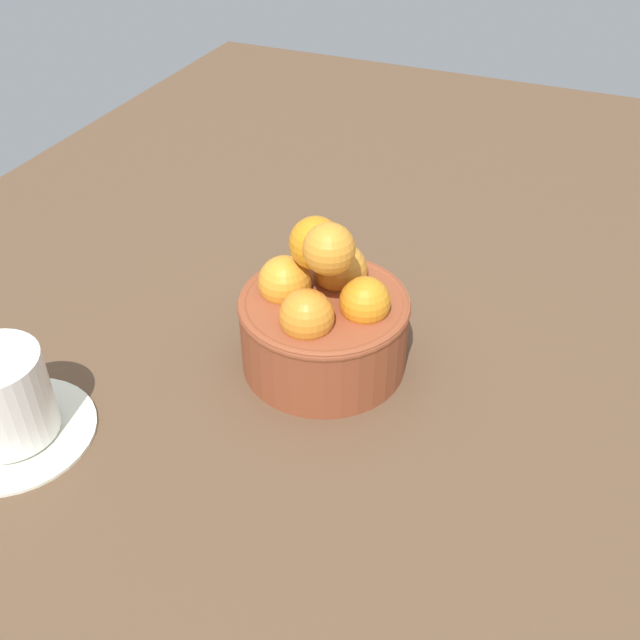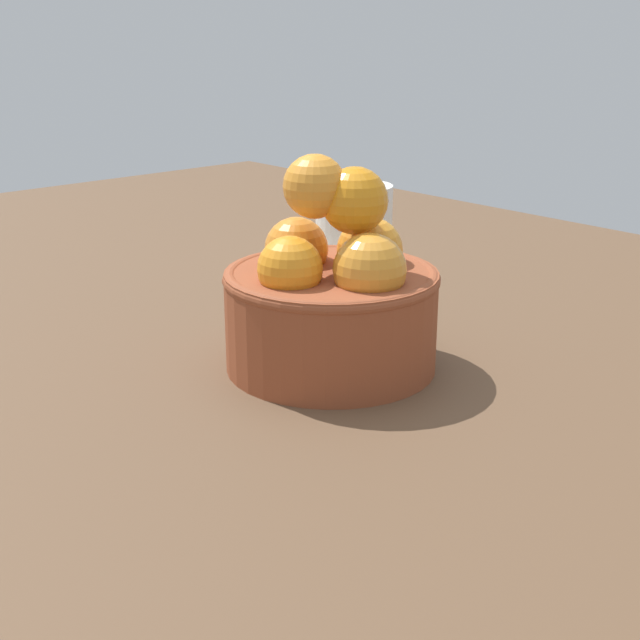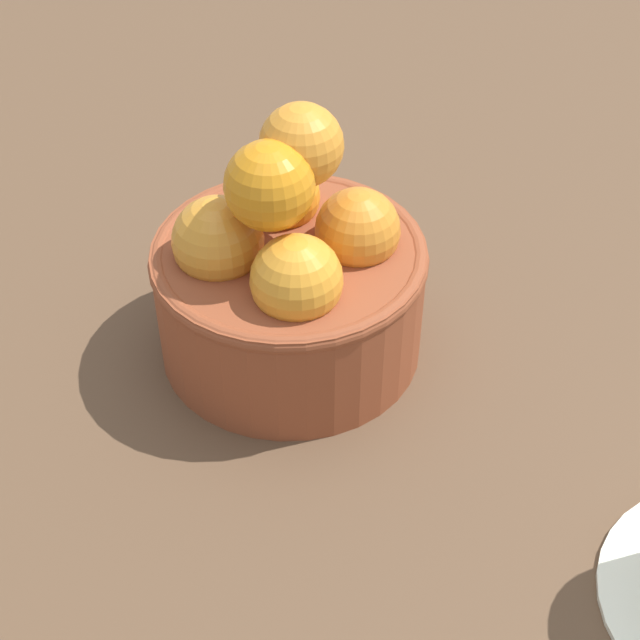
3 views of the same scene
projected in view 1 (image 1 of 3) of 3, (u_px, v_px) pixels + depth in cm
name	position (u px, v px, depth cm)	size (l,w,h in cm)	color
ground_plane	(324.00, 378.00, 67.78)	(156.75, 105.47, 3.96)	brown
terracotta_bowl	(324.00, 316.00, 63.46)	(14.82, 14.82, 14.81)	brown
coffee_cup	(4.00, 403.00, 57.35)	(12.98, 12.98, 7.98)	white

